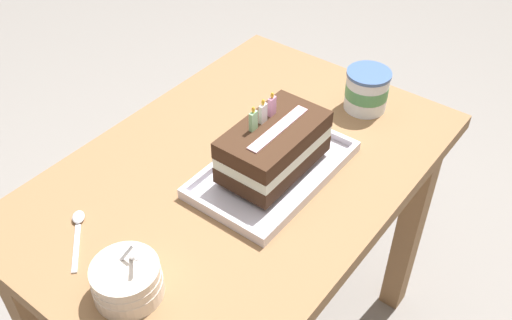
% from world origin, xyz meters
% --- Properties ---
extents(dining_table, '(0.97, 0.65, 0.71)m').
position_xyz_m(dining_table, '(0.00, 0.00, 0.59)').
color(dining_table, olive).
rests_on(dining_table, ground_plane).
extents(foil_tray, '(0.35, 0.22, 0.02)m').
position_xyz_m(foil_tray, '(0.03, -0.07, 0.72)').
color(foil_tray, silver).
rests_on(foil_tray, dining_table).
extents(birthday_cake, '(0.23, 0.13, 0.15)m').
position_xyz_m(birthday_cake, '(0.03, -0.07, 0.79)').
color(birthday_cake, '#3C2517').
rests_on(birthday_cake, foil_tray).
extents(bowl_stack, '(0.12, 0.12, 0.11)m').
position_xyz_m(bowl_stack, '(-0.36, -0.05, 0.74)').
color(bowl_stack, silver).
rests_on(bowl_stack, dining_table).
extents(ice_cream_tub, '(0.10, 0.10, 0.10)m').
position_xyz_m(ice_cream_tub, '(0.36, -0.10, 0.76)').
color(ice_cream_tub, white).
rests_on(ice_cream_tub, dining_table).
extents(serving_spoon_near_tray, '(0.11, 0.12, 0.01)m').
position_xyz_m(serving_spoon_near_tray, '(-0.32, 0.14, 0.72)').
color(serving_spoon_near_tray, silver).
rests_on(serving_spoon_near_tray, dining_table).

